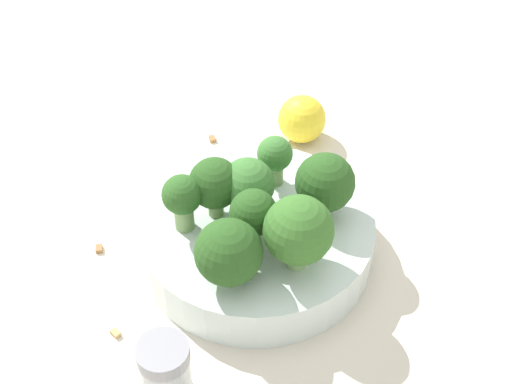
# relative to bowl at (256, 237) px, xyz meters

# --- Properties ---
(ground_plane) EXTENTS (3.00, 3.00, 0.00)m
(ground_plane) POSITION_rel_bowl_xyz_m (0.00, 0.00, -0.02)
(ground_plane) COLOR beige
(bowl) EXTENTS (0.21, 0.21, 0.04)m
(bowl) POSITION_rel_bowl_xyz_m (0.00, 0.00, 0.00)
(bowl) COLOR silver
(bowl) RESTS_ON ground_plane
(broccoli_floret_0) EXTENTS (0.05, 0.05, 0.06)m
(broccoli_floret_0) POSITION_rel_bowl_xyz_m (0.02, 0.05, 0.05)
(broccoli_floret_0) COLOR #84AD66
(broccoli_floret_0) RESTS_ON bowl
(broccoli_floret_1) EXTENTS (0.05, 0.05, 0.06)m
(broccoli_floret_1) POSITION_rel_bowl_xyz_m (-0.01, 0.00, 0.05)
(broccoli_floret_1) COLOR #8EB770
(broccoli_floret_1) RESTS_ON bowl
(broccoli_floret_2) EXTENTS (0.04, 0.04, 0.06)m
(broccoli_floret_2) POSITION_rel_bowl_xyz_m (-0.03, -0.02, 0.06)
(broccoli_floret_2) COLOR #7A9E5B
(broccoli_floret_2) RESTS_ON bowl
(broccoli_floret_3) EXTENTS (0.03, 0.03, 0.05)m
(broccoli_floret_3) POSITION_rel_bowl_xyz_m (-0.03, 0.04, 0.05)
(broccoli_floret_3) COLOR #7A9E5B
(broccoli_floret_3) RESTS_ON bowl
(broccoli_floret_4) EXTENTS (0.05, 0.05, 0.06)m
(broccoli_floret_4) POSITION_rel_bowl_xyz_m (0.04, -0.05, 0.05)
(broccoli_floret_4) COLOR #7A9E5B
(broccoli_floret_4) RESTS_ON bowl
(broccoli_floret_5) EXTENTS (0.04, 0.04, 0.05)m
(broccoli_floret_5) POSITION_rel_bowl_xyz_m (0.02, -0.02, 0.05)
(broccoli_floret_5) COLOR #8EB770
(broccoli_floret_5) RESTS_ON bowl
(broccoli_floret_6) EXTENTS (0.03, 0.03, 0.05)m
(broccoli_floret_6) POSITION_rel_bowl_xyz_m (-0.03, -0.05, 0.05)
(broccoli_floret_6) COLOR #7A9E5B
(broccoli_floret_6) RESTS_ON bowl
(broccoli_floret_7) EXTENTS (0.06, 0.06, 0.07)m
(broccoli_floret_7) POSITION_rel_bowl_xyz_m (0.06, 0.00, 0.06)
(broccoli_floret_7) COLOR #8EB770
(broccoli_floret_7) RESTS_ON bowl
(pepper_shaker) EXTENTS (0.04, 0.04, 0.06)m
(pepper_shaker) POSITION_rel_bowl_xyz_m (0.08, -0.13, 0.01)
(pepper_shaker) COLOR #B2B7BC
(pepper_shaker) RESTS_ON ground_plane
(lemon_wedge) EXTENTS (0.05, 0.05, 0.05)m
(lemon_wedge) POSITION_rel_bowl_xyz_m (-0.11, 0.13, 0.00)
(lemon_wedge) COLOR yellow
(lemon_wedge) RESTS_ON ground_plane
(almond_crumb_1) EXTENTS (0.01, 0.01, 0.01)m
(almond_crumb_1) POSITION_rel_bowl_xyz_m (-0.16, 0.05, -0.02)
(almond_crumb_1) COLOR olive
(almond_crumb_1) RESTS_ON ground_plane
(almond_crumb_2) EXTENTS (0.01, 0.01, 0.01)m
(almond_crumb_2) POSITION_rel_bowl_xyz_m (-0.02, 0.11, -0.02)
(almond_crumb_2) COLOR tan
(almond_crumb_2) RESTS_ON ground_plane
(almond_crumb_3) EXTENTS (0.01, 0.01, 0.01)m
(almond_crumb_3) POSITION_rel_bowl_xyz_m (-0.08, -0.12, -0.02)
(almond_crumb_3) COLOR olive
(almond_crumb_3) RESTS_ON ground_plane
(almond_crumb_4) EXTENTS (0.01, 0.01, 0.01)m
(almond_crumb_4) POSITION_rel_bowl_xyz_m (0.01, -0.14, -0.02)
(almond_crumb_4) COLOR tan
(almond_crumb_4) RESTS_ON ground_plane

